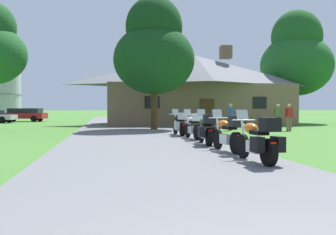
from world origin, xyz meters
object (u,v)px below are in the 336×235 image
Objects in this scene: motorcycle_white_fourth_in_row at (193,126)px; bystander_olive_shirt_by_tree at (278,116)px; motorcycle_black_farthest_in_row at (180,124)px; bystander_blue_shirt_near_lodge at (231,115)px; motorcycle_orange_nearest_to_camera at (259,141)px; tree_by_lodge_front at (154,50)px; bystander_red_shirt_beside_signpost at (289,116)px; parked_red_suv_far_left at (24,114)px; metal_silo_distant at (4,90)px; tree_right_of_lodge at (296,57)px; motorcycle_orange_second_in_row at (228,134)px; motorcycle_green_third_in_row at (206,130)px.

bystander_olive_shirt_by_tree is (7.06, 6.61, 0.31)m from motorcycle_white_fourth_in_row.
bystander_blue_shirt_near_lodge reaches higher than motorcycle_black_farthest_in_row.
tree_by_lodge_front is at bearing 89.16° from motorcycle_orange_nearest_to_camera.
parked_red_suv_far_left is (-19.65, 19.90, -0.15)m from bystander_red_shirt_beside_signpost.
metal_silo_distant is at bearing -55.67° from bystander_red_shirt_beside_signpost.
tree_right_of_lodge is at bearing -29.73° from metal_silo_distant.
tree_right_of_lodge is at bearing -124.93° from bystander_red_shirt_beside_signpost.
parked_red_suv_far_left is at bearing 106.88° from motorcycle_orange_second_in_row.
tree_right_of_lodge is at bearing -97.24° from parked_red_suv_far_left.
motorcycle_green_third_in_row is 40.84m from metal_silo_distant.
motorcycle_orange_nearest_to_camera is 0.24× the size of tree_by_lodge_front.
bystander_red_shirt_beside_signpost reaches higher than parked_red_suv_far_left.
tree_right_of_lodge is (6.56, 11.53, 5.29)m from bystander_red_shirt_beside_signpost.
motorcycle_black_farthest_in_row is 0.28× the size of metal_silo_distant.
tree_by_lodge_front is at bearing 92.66° from motorcycle_black_farthest_in_row.
parked_red_suv_far_left is (-19.40, 18.90, -0.15)m from bystander_olive_shirt_by_tree.
tree_right_of_lodge reaches higher than motorcycle_orange_second_in_row.
bystander_red_shirt_beside_signpost is 0.23× the size of metal_silo_distant.
bystander_olive_shirt_by_tree is at bearing 39.32° from motorcycle_white_fourth_in_row.
motorcycle_black_farthest_in_row is at bearing -141.97° from parked_red_suv_far_left.
tree_right_of_lodge is (14.61, 9.18, 1.11)m from tree_by_lodge_front.
metal_silo_distant reaches higher than bystander_blue_shirt_near_lodge.
motorcycle_orange_nearest_to_camera is 14.97m from bystander_red_shirt_beside_signpost.
motorcycle_white_fourth_in_row and motorcycle_black_farthest_in_row have the same top height.
motorcycle_green_third_in_row is at bearing -125.27° from tree_right_of_lodge.
parked_red_suv_far_left is (-16.22, 18.99, -0.17)m from bystander_blue_shirt_near_lodge.
bystander_red_shirt_beside_signpost is (7.38, 13.03, 0.32)m from motorcycle_orange_nearest_to_camera.
motorcycle_orange_second_in_row is 0.28× the size of metal_silo_distant.
motorcycle_black_farthest_in_row is 1.25× the size of bystander_olive_shirt_by_tree.
bystander_red_shirt_beside_signpost is (7.31, 5.60, 0.31)m from motorcycle_white_fourth_in_row.
tree_by_lodge_front is at bearing -21.53° from bystander_red_shirt_beside_signpost.
tree_by_lodge_front reaches higher than motorcycle_green_third_in_row.
motorcycle_orange_nearest_to_camera is 28.78m from tree_right_of_lodge.
motorcycle_green_third_in_row is 11.10m from bystander_red_shirt_beside_signpost.
parked_red_suv_far_left is at bearing 112.03° from motorcycle_white_fourth_in_row.
bystander_olive_shirt_by_tree is at bearing -49.68° from metal_silo_distant.
tree_right_of_lodge reaches higher than metal_silo_distant.
parked_red_suv_far_left is at bearing 107.11° from motorcycle_orange_nearest_to_camera.
motorcycle_orange_nearest_to_camera is at bearing -68.43° from metal_silo_distant.
bystander_red_shirt_beside_signpost is at bearing 51.45° from motorcycle_green_third_in_row.
motorcycle_white_fourth_in_row is 9.16m from tree_by_lodge_front.
motorcycle_orange_second_in_row is 26.71m from tree_right_of_lodge.
bystander_olive_shirt_by_tree is 0.16× the size of tree_right_of_lodge.
bystander_blue_shirt_near_lodge is at bearing 69.84° from motorcycle_green_third_in_row.
motorcycle_green_third_in_row is 0.20× the size of tree_right_of_lodge.
motorcycle_orange_nearest_to_camera is 4.78m from motorcycle_green_third_in_row.
tree_by_lodge_front is (-4.62, 1.44, 4.16)m from bystander_blue_shirt_near_lodge.
tree_right_of_lodge is 2.18× the size of parked_red_suv_far_left.
parked_red_suv_far_left is at bearing 123.45° from tree_by_lodge_front.
bystander_blue_shirt_near_lodge is at bearing 66.04° from motorcycle_orange_second_in_row.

